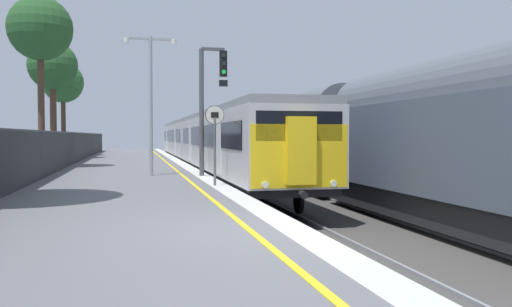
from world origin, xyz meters
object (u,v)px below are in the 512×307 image
Objects in this scene: platform_lamp_mid at (151,93)px; background_tree_centre at (38,31)px; signal_gantry at (209,96)px; background_tree_left at (54,68)px; freight_train_adjacent_track at (270,136)px; commuter_train_at_platform at (204,140)px; speed_limit_sign at (215,134)px; background_tree_back at (63,84)px.

platform_lamp_mid is 0.66× the size of background_tree_centre.
background_tree_left is at bearing 114.45° from signal_gantry.
platform_lamp_mid reaches higher than freight_train_adjacent_track.
commuter_train_at_platform is at bearing 73.39° from platform_lamp_mid.
platform_lamp_mid is 8.69m from background_tree_centre.
background_tree_centre reaches higher than freight_train_adjacent_track.
commuter_train_at_platform is 17.12m from speed_limit_sign.
platform_lamp_mid is (-7.65, -11.25, 1.68)m from freight_train_adjacent_track.
background_tree_centre is (-5.07, 6.20, 3.36)m from platform_lamp_mid.
signal_gantry is 0.92× the size of platform_lamp_mid.
background_tree_left reaches higher than commuter_train_at_platform.
freight_train_adjacent_track is at bearing 55.80° from platform_lamp_mid.
platform_lamp_mid is 0.75× the size of background_tree_back.
background_tree_centre is 16.11m from background_tree_back.
background_tree_back reaches higher than speed_limit_sign.
speed_limit_sign is at bearing -110.03° from freight_train_adjacent_track.
freight_train_adjacent_track is at bearing 21.67° from background_tree_centre.
background_tree_back reaches higher than signal_gantry.
background_tree_left is (-5.87, 17.01, 2.91)m from platform_lamp_mid.
commuter_train_at_platform is at bearing 83.81° from speed_limit_sign.
freight_train_adjacent_track is at bearing -23.05° from background_tree_left.
commuter_train_at_platform is 8.15× the size of signal_gantry.
background_tree_left is at bearing 109.03° from platform_lamp_mid.
background_tree_back is (-0.03, 5.25, -0.60)m from background_tree_left.
background_tree_centre is at bearing 136.50° from signal_gantry.
platform_lamp_mid is at bearing -106.61° from commuter_train_at_platform.
signal_gantry is 0.63× the size of background_tree_left.
commuter_train_at_platform is 13.11m from signal_gantry.
background_tree_back is at bearing 92.92° from background_tree_centre.
signal_gantry is at bearing -96.51° from commuter_train_at_platform.
signal_gantry is 0.60× the size of background_tree_centre.
speed_limit_sign is 0.46× the size of platform_lamp_mid.
background_tree_back is at bearing 90.31° from background_tree_left.
signal_gantry is 1.98× the size of speed_limit_sign.
commuter_train_at_platform is 7.46× the size of platform_lamp_mid.
background_tree_back is (-5.89, 22.25, 2.31)m from platform_lamp_mid.
commuter_train_at_platform is at bearing 83.49° from signal_gantry.
freight_train_adjacent_track is 9.54× the size of platform_lamp_mid.
commuter_train_at_platform is at bearing -26.72° from background_tree_left.
platform_lamp_mid is (-2.17, 0.68, 0.11)m from signal_gantry.
background_tree_centre reaches higher than background_tree_left.
background_tree_back is at bearing 133.55° from commuter_train_at_platform.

